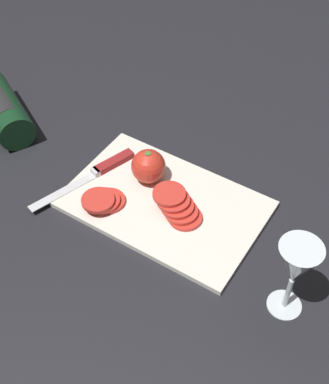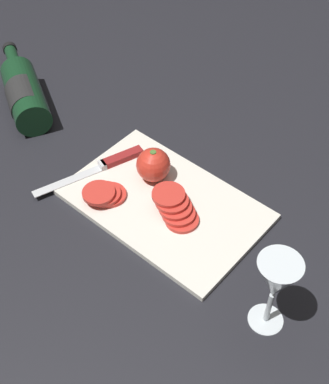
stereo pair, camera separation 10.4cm
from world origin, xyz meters
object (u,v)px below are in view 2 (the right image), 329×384
Objects in this scene: wine_bottle at (25,93)px; knife at (112,162)px; tomato_slice_stack_near at (175,207)px; whole_tomato at (153,165)px; tomato_slice_stack_far at (104,194)px; wine_glass at (276,282)px.

wine_bottle is 0.30m from knife.
knife is 2.21× the size of tomato_slice_stack_near.
knife is (-0.09, -0.03, -0.03)m from whole_tomato.
whole_tomato is at bearing 125.81° from knife.
tomato_slice_stack_far is (0.36, -0.09, -0.02)m from wine_bottle.
whole_tomato is (-0.36, 0.12, -0.07)m from wine_glass.
whole_tomato is at bearing 161.62° from wine_glass.
whole_tomato is (0.39, 0.01, 0.01)m from wine_bottle.
tomato_slice_stack_near is at bearing -25.57° from whole_tomato.
knife is 0.19m from tomato_slice_stack_near.
wine_glass reaches higher than whole_tomato.
tomato_slice_stack_far is at bearing -155.59° from tomato_slice_stack_near.
tomato_slice_stack_near is 1.28× the size of tomato_slice_stack_far.
tomato_slice_stack_far is at bearing -108.20° from whole_tomato.
wine_bottle is 1.28× the size of knife.
wine_glass is at bearing -1.69° from tomato_slice_stack_far.
wine_glass is (0.75, -0.10, 0.07)m from wine_bottle.
whole_tomato reaches higher than tomato_slice_stack_far.
wine_glass is 0.68× the size of knife.
tomato_slice_stack_near is at bearing 24.41° from tomato_slice_stack_far.
whole_tomato is 0.83× the size of tomato_slice_stack_far.
wine_glass is at bearing -15.49° from tomato_slice_stack_near.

